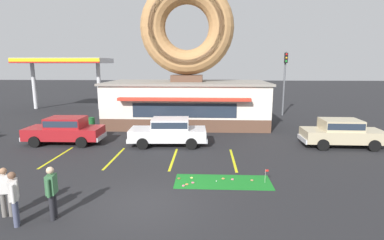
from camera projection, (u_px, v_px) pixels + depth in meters
name	position (u px, v px, depth m)	size (l,w,h in m)	color
ground_plane	(144.00, 204.00, 10.16)	(160.00, 160.00, 0.00)	#232326
donut_shop_building	(187.00, 77.00, 23.14)	(12.30, 6.75, 10.96)	brown
putting_mat	(223.00, 182.00, 12.07)	(3.86, 1.50, 0.03)	#197523
mini_donut_near_left	(187.00, 184.00, 11.74)	(0.13, 0.13, 0.04)	#D17F47
mini_donut_near_right	(192.00, 178.00, 12.41)	(0.13, 0.13, 0.04)	#E5C666
mini_donut_mid_left	(232.00, 179.00, 12.24)	(0.13, 0.13, 0.04)	#D8667F
mini_donut_mid_centre	(193.00, 183.00, 11.90)	(0.13, 0.13, 0.04)	#D8667F
mini_donut_mid_right	(223.00, 179.00, 12.32)	(0.13, 0.13, 0.04)	#D17F47
mini_donut_far_left	(252.00, 180.00, 12.15)	(0.13, 0.13, 0.04)	#A5724C
mini_donut_far_centre	(179.00, 178.00, 12.34)	(0.13, 0.13, 0.04)	brown
mini_donut_far_right	(183.00, 186.00, 11.60)	(0.13, 0.13, 0.04)	#D8667F
golf_ball	(216.00, 181.00, 12.05)	(0.04, 0.04, 0.04)	white
putting_flag_pin	(266.00, 173.00, 11.90)	(0.13, 0.01, 0.55)	silver
car_red	(65.00, 129.00, 17.82)	(4.58, 2.03, 1.60)	maroon
car_white	(169.00, 131.00, 17.45)	(4.63, 2.14, 1.60)	silver
car_champagne	(342.00, 132.00, 17.13)	(4.59, 2.03, 1.60)	#BCAD89
pedestrian_blue_sweater_man	(14.00, 196.00, 8.68)	(0.39, 0.53, 1.66)	#474C66
pedestrian_hooded_kid	(52.00, 190.00, 9.05)	(0.28, 0.59, 1.67)	#232328
pedestrian_leather_jacket_man	(5.00, 190.00, 9.21)	(0.58, 0.33, 1.59)	slate
trash_bin	(91.00, 124.00, 21.21)	(0.57, 0.57, 0.97)	#1E662D
traffic_light_pole	(285.00, 75.00, 27.15)	(0.28, 0.47, 5.80)	#595B60
gas_station_canopy	(65.00, 63.00, 31.03)	(9.00, 4.46, 5.30)	silver
parking_stripe_far_left	(57.00, 157.00, 15.33)	(0.12, 3.60, 0.01)	yellow
parking_stripe_left	(115.00, 158.00, 15.19)	(0.12, 3.60, 0.01)	yellow
parking_stripe_mid_left	(173.00, 159.00, 15.05)	(0.12, 3.60, 0.01)	yellow
parking_stripe_centre	(233.00, 160.00, 14.90)	(0.12, 3.60, 0.01)	yellow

